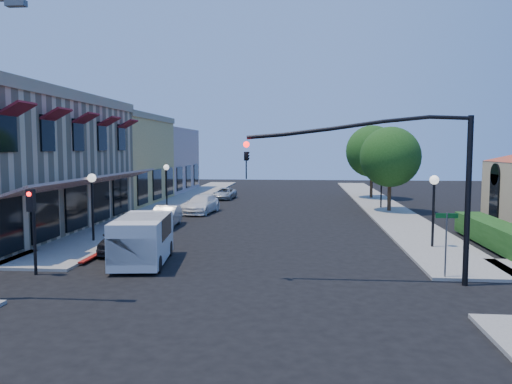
# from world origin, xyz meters

# --- Properties ---
(ground) EXTENTS (120.00, 120.00, 0.00)m
(ground) POSITION_xyz_m (0.00, 0.00, 0.00)
(ground) COLOR black
(ground) RESTS_ON ground
(sidewalk_left) EXTENTS (3.50, 50.00, 0.12)m
(sidewalk_left) POSITION_xyz_m (-8.75, 27.00, 0.06)
(sidewalk_left) COLOR gray
(sidewalk_left) RESTS_ON ground
(sidewalk_right) EXTENTS (3.50, 50.00, 0.12)m
(sidewalk_right) POSITION_xyz_m (8.75, 27.00, 0.06)
(sidewalk_right) COLOR gray
(sidewalk_right) RESTS_ON ground
(curb_red_strip) EXTENTS (0.25, 10.00, 0.06)m
(curb_red_strip) POSITION_xyz_m (-6.90, 8.00, 0.00)
(curb_red_strip) COLOR maroon
(curb_red_strip) RESTS_ON ground
(yellow_stucco_building) EXTENTS (10.00, 12.00, 7.60)m
(yellow_stucco_building) POSITION_xyz_m (-15.50, 26.00, 3.80)
(yellow_stucco_building) COLOR tan
(yellow_stucco_building) RESTS_ON ground
(pink_stucco_building) EXTENTS (10.00, 12.00, 7.00)m
(pink_stucco_building) POSITION_xyz_m (-15.50, 38.00, 3.50)
(pink_stucco_building) COLOR #CDA29B
(pink_stucco_building) RESTS_ON ground
(hedge) EXTENTS (1.40, 8.00, 1.10)m
(hedge) POSITION_xyz_m (11.70, 9.00, 0.00)
(hedge) COLOR #194413
(hedge) RESTS_ON ground
(street_tree_a) EXTENTS (4.56, 4.56, 6.48)m
(street_tree_a) POSITION_xyz_m (8.80, 22.00, 4.19)
(street_tree_a) COLOR #392817
(street_tree_a) RESTS_ON ground
(street_tree_b) EXTENTS (4.94, 4.94, 7.02)m
(street_tree_b) POSITION_xyz_m (8.80, 32.00, 4.54)
(street_tree_b) COLOR #392817
(street_tree_b) RESTS_ON ground
(signal_mast_arm) EXTENTS (8.01, 0.39, 6.00)m
(signal_mast_arm) POSITION_xyz_m (5.86, 1.50, 4.09)
(signal_mast_arm) COLOR black
(signal_mast_arm) RESTS_ON ground
(secondary_signal) EXTENTS (0.28, 0.42, 3.32)m
(secondary_signal) POSITION_xyz_m (-8.00, 1.41, 2.32)
(secondary_signal) COLOR black
(secondary_signal) RESTS_ON ground
(street_name_sign) EXTENTS (0.80, 0.06, 2.50)m
(street_name_sign) POSITION_xyz_m (7.50, 2.20, 1.70)
(street_name_sign) COLOR #595B5E
(street_name_sign) RESTS_ON ground
(lamppost_left_near) EXTENTS (0.44, 0.44, 3.57)m
(lamppost_left_near) POSITION_xyz_m (-8.50, 8.00, 2.74)
(lamppost_left_near) COLOR black
(lamppost_left_near) RESTS_ON ground
(lamppost_left_far) EXTENTS (0.44, 0.44, 3.57)m
(lamppost_left_far) POSITION_xyz_m (-8.50, 22.00, 2.74)
(lamppost_left_far) COLOR black
(lamppost_left_far) RESTS_ON ground
(lamppost_right_near) EXTENTS (0.44, 0.44, 3.57)m
(lamppost_right_near) POSITION_xyz_m (8.50, 8.00, 2.74)
(lamppost_right_near) COLOR black
(lamppost_right_near) RESTS_ON ground
(lamppost_right_far) EXTENTS (0.44, 0.44, 3.57)m
(lamppost_right_far) POSITION_xyz_m (8.50, 24.00, 2.74)
(lamppost_right_far) COLOR black
(lamppost_right_far) RESTS_ON ground
(white_van) EXTENTS (2.47, 4.69, 1.99)m
(white_van) POSITION_xyz_m (-4.46, 3.63, 1.15)
(white_van) COLOR silver
(white_van) RESTS_ON ground
(parked_car_a) EXTENTS (1.97, 4.07, 1.34)m
(parked_car_a) POSITION_xyz_m (-6.20, 6.00, 0.67)
(parked_car_a) COLOR black
(parked_car_a) RESTS_ON ground
(parked_car_b) EXTENTS (1.64, 4.06, 1.31)m
(parked_car_b) POSITION_xyz_m (-6.20, 13.48, 0.65)
(parked_car_b) COLOR #9FA2A4
(parked_car_b) RESTS_ON ground
(parked_car_c) EXTENTS (2.45, 4.81, 1.34)m
(parked_car_c) POSITION_xyz_m (-5.32, 20.00, 0.67)
(parked_car_c) COLOR white
(parked_car_c) RESTS_ON ground
(parked_car_d) EXTENTS (2.07, 3.99, 1.07)m
(parked_car_d) POSITION_xyz_m (-5.20, 30.37, 0.54)
(parked_car_d) COLOR #B7BBBD
(parked_car_d) RESTS_ON ground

